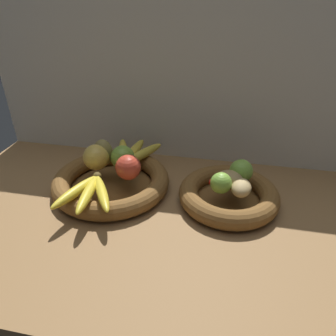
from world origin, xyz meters
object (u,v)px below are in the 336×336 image
at_px(apple_golden_left, 96,157).
at_px(potato_back, 237,173).
at_px(apple_red_right, 128,167).
at_px(lime_far, 241,171).
at_px(pear_brown, 103,152).
at_px(lime_near, 221,184).
at_px(fruit_bowl_left, 111,182).
at_px(banana_bunch_back, 133,152).
at_px(banana_bunch_front, 89,192).
at_px(potato_large, 230,179).
at_px(chili_pepper, 227,187).
at_px(fruit_bowl_right, 228,195).
at_px(potato_small, 241,187).
at_px(apple_green_back, 123,157).

xyz_separation_m(apple_golden_left, potato_back, (0.43, 0.02, -0.02)).
height_order(apple_red_right, potato_back, apple_red_right).
bearing_deg(lime_far, potato_back, 152.74).
xyz_separation_m(pear_brown, lime_near, (0.37, -0.09, -0.01)).
bearing_deg(fruit_bowl_left, lime_far, 5.43).
bearing_deg(pear_brown, banana_bunch_back, 43.47).
relative_size(banana_bunch_front, banana_bunch_back, 0.99).
relative_size(fruit_bowl_left, potato_large, 4.68).
bearing_deg(chili_pepper, fruit_bowl_right, 89.09).
height_order(pear_brown, lime_far, pear_brown).
bearing_deg(apple_red_right, lime_near, -4.59).
height_order(fruit_bowl_right, lime_near, lime_near).
xyz_separation_m(banana_bunch_front, banana_bunch_back, (0.05, 0.24, 0.00)).
height_order(apple_golden_left, pear_brown, pear_brown).
relative_size(potato_small, lime_far, 1.10).
relative_size(fruit_bowl_right, potato_back, 3.49).
distance_m(apple_green_back, lime_far, 0.36).
distance_m(fruit_bowl_left, fruit_bowl_right, 0.36).
xyz_separation_m(banana_bunch_front, lime_near, (0.35, 0.09, 0.02)).
distance_m(apple_green_back, potato_back, 0.35).
bearing_deg(apple_green_back, apple_golden_left, -165.32).
xyz_separation_m(fruit_bowl_right, lime_far, (0.03, 0.04, 0.06)).
bearing_deg(lime_near, banana_bunch_back, 152.43).
xyz_separation_m(apple_golden_left, potato_large, (0.41, -0.02, -0.02)).
bearing_deg(fruit_bowl_left, apple_red_right, -13.34).
height_order(fruit_bowl_right, apple_golden_left, apple_golden_left).
relative_size(fruit_bowl_right, chili_pepper, 2.77).
bearing_deg(lime_near, banana_bunch_front, -165.70).
xyz_separation_m(banana_bunch_front, potato_small, (0.40, 0.10, 0.01)).
xyz_separation_m(apple_golden_left, lime_near, (0.38, -0.06, -0.01)).
relative_size(apple_green_back, apple_red_right, 0.99).
distance_m(pear_brown, chili_pepper, 0.40).
bearing_deg(potato_small, banana_bunch_front, -166.71).
bearing_deg(lime_near, fruit_bowl_right, 56.31).
bearing_deg(apple_red_right, banana_bunch_front, -124.98).
distance_m(fruit_bowl_left, apple_green_back, 0.08).
xyz_separation_m(banana_bunch_back, lime_far, (0.35, -0.08, 0.02)).
relative_size(apple_golden_left, banana_bunch_back, 0.41).
bearing_deg(banana_bunch_front, potato_small, 13.29).
bearing_deg(banana_bunch_back, apple_green_back, -95.49).
xyz_separation_m(banana_bunch_back, potato_large, (0.32, -0.12, 0.01)).
bearing_deg(pear_brown, potato_back, -0.96).
height_order(apple_red_right, banana_bunch_front, apple_red_right).
relative_size(banana_bunch_back, potato_back, 2.33).
bearing_deg(fruit_bowl_left, potato_back, 6.31).
relative_size(fruit_bowl_right, potato_large, 3.77).
bearing_deg(apple_green_back, chili_pepper, -10.35).
relative_size(apple_green_back, potato_small, 1.01).
bearing_deg(apple_green_back, lime_near, -14.10).
relative_size(fruit_bowl_left, lime_far, 5.33).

